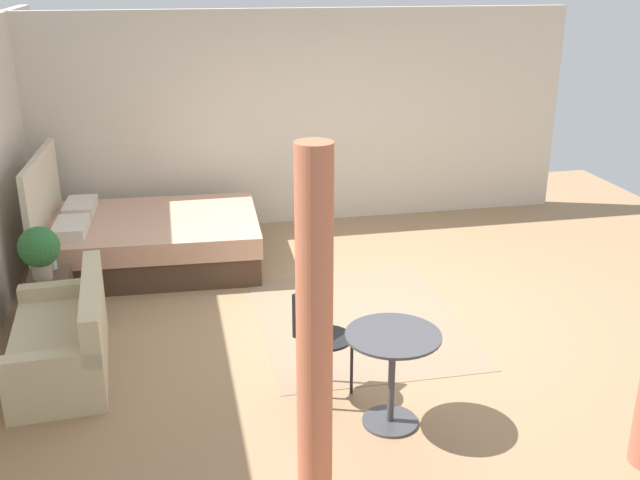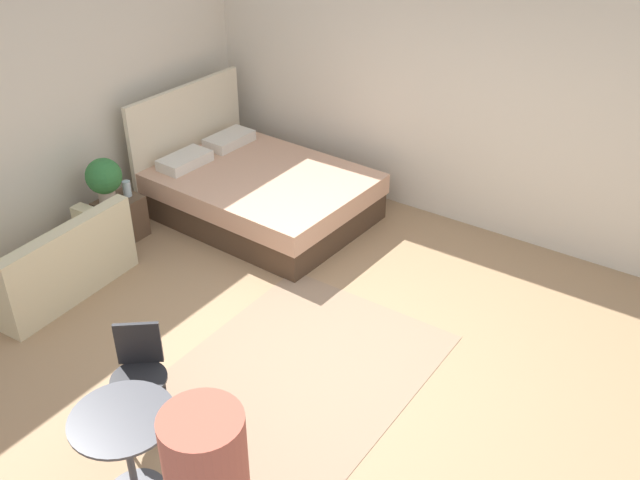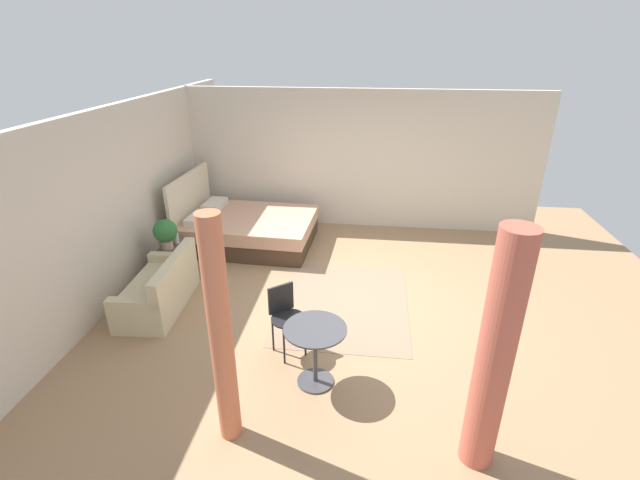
{
  "view_description": "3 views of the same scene",
  "coord_description": "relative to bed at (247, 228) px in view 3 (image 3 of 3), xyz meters",
  "views": [
    {
      "loc": [
        -6.13,
        1.7,
        3.08
      ],
      "look_at": [
        -0.33,
        0.48,
        0.89
      ],
      "focal_mm": 41.35,
      "sensor_mm": 36.0,
      "label": 1
    },
    {
      "loc": [
        -3.77,
        -2.58,
        4.0
      ],
      "look_at": [
        0.4,
        0.29,
        0.89
      ],
      "focal_mm": 40.48,
      "sensor_mm": 36.0,
      "label": 2
    },
    {
      "loc": [
        -5.6,
        -0.24,
        3.48
      ],
      "look_at": [
        0.43,
        0.5,
        0.7
      ],
      "focal_mm": 25.01,
      "sensor_mm": 36.0,
      "label": 3
    }
  ],
  "objects": [
    {
      "name": "balcony_table",
      "position": [
        -3.45,
        -1.72,
        0.2
      ],
      "size": [
        0.67,
        0.67,
        0.72
      ],
      "color": "#3F3F44",
      "rests_on": "ground"
    },
    {
      "name": "wall_right",
      "position": [
        1.2,
        -1.99,
        1.02
      ],
      "size": [
        0.12,
        6.75,
        2.64
      ],
      "primitive_type": "cube",
      "color": "beige",
      "rests_on": "ground"
    },
    {
      "name": "curtain_left",
      "position": [
        -4.23,
        -3.28,
        0.84
      ],
      "size": [
        0.29,
        0.29,
        2.27
      ],
      "color": "#C15B47",
      "rests_on": "ground"
    },
    {
      "name": "vase",
      "position": [
        -1.09,
        0.84,
        0.24
      ],
      "size": [
        0.09,
        0.09,
        0.17
      ],
      "color": "silver",
      "rests_on": "nightstand"
    },
    {
      "name": "cafe_chair_near_window",
      "position": [
        -2.93,
        -1.3,
        0.24
      ],
      "size": [
        0.57,
        0.57,
        0.85
      ],
      "color": "black",
      "rests_on": "ground"
    },
    {
      "name": "curtain_right",
      "position": [
        -4.23,
        -1.01,
        0.84
      ],
      "size": [
        0.2,
        0.2,
        2.27
      ],
      "color": "#D1704C",
      "rests_on": "ground"
    },
    {
      "name": "ground_plane",
      "position": [
        -1.64,
        -1.99,
        -0.31
      ],
      "size": [
        8.68,
        9.75,
        0.02
      ],
      "primitive_type": "cube",
      "color": "#9E7A56"
    },
    {
      "name": "area_rug",
      "position": [
        -1.82,
        -1.91,
        -0.29
      ],
      "size": [
        2.25,
        1.82,
        0.01
      ],
      "primitive_type": "cube",
      "color": "#93755B",
      "rests_on": "ground"
    },
    {
      "name": "potted_plant",
      "position": [
        -1.31,
        0.89,
        0.45
      ],
      "size": [
        0.37,
        0.37,
        0.49
      ],
      "color": "tan",
      "rests_on": "nightstand"
    },
    {
      "name": "wall_back",
      "position": [
        -1.64,
        1.38,
        1.02
      ],
      "size": [
        8.68,
        0.12,
        2.64
      ],
      "primitive_type": "cube",
      "color": "beige",
      "rests_on": "ground"
    },
    {
      "name": "couch",
      "position": [
        -2.21,
        0.63,
        -0.04
      ],
      "size": [
        1.48,
        0.79,
        0.76
      ],
      "color": "beige",
      "rests_on": "ground"
    },
    {
      "name": "bed",
      "position": [
        0.0,
        0.0,
        0.0
      ],
      "size": [
        1.76,
        2.33,
        1.28
      ],
      "color": "#473323",
      "rests_on": "ground"
    },
    {
      "name": "nightstand",
      "position": [
        -1.21,
        0.86,
        -0.07
      ],
      "size": [
        0.45,
        0.36,
        0.46
      ],
      "color": "brown",
      "rests_on": "ground"
    }
  ]
}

